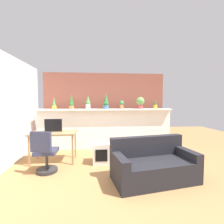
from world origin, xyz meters
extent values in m
plane|color=#9E7042|center=(0.00, 0.00, 0.00)|extent=(12.00, 12.00, 0.00)
cube|color=white|center=(0.00, 2.00, 0.62)|extent=(4.20, 0.16, 1.24)
cube|color=white|center=(0.00, 1.96, 1.26)|extent=(4.20, 0.38, 0.04)
cube|color=brown|center=(0.00, 2.60, 1.25)|extent=(4.20, 0.10, 2.50)
cylinder|color=gold|center=(-1.60, 1.98, 1.33)|extent=(0.13, 0.13, 0.10)
cone|color=#4C9347|center=(-1.60, 1.98, 1.52)|extent=(0.10, 0.10, 0.29)
cylinder|color=#C66B42|center=(-1.08, 1.96, 1.33)|extent=(0.16, 0.16, 0.10)
sphere|color=#2D7033|center=(-1.08, 1.96, 1.42)|extent=(0.14, 0.14, 0.14)
cone|color=#2D7033|center=(-1.08, 1.96, 1.61)|extent=(0.12, 0.12, 0.32)
cylinder|color=silver|center=(-0.57, 1.99, 1.35)|extent=(0.14, 0.14, 0.15)
sphere|color=#4C9347|center=(-0.57, 1.99, 1.47)|extent=(0.14, 0.14, 0.14)
cone|color=#4C9347|center=(-0.57, 1.99, 1.60)|extent=(0.12, 0.12, 0.21)
cylinder|color=#386B84|center=(0.00, 1.99, 1.34)|extent=(0.18, 0.18, 0.12)
sphere|color=#2D7033|center=(0.00, 1.99, 1.45)|extent=(0.17, 0.17, 0.17)
cone|color=#2D7033|center=(0.00, 1.99, 1.63)|extent=(0.14, 0.14, 0.31)
cylinder|color=#C66B42|center=(0.50, 1.99, 1.34)|extent=(0.12, 0.12, 0.13)
sphere|color=#3D843D|center=(0.50, 1.99, 1.46)|extent=(0.15, 0.15, 0.15)
cylinder|color=#B7474C|center=(1.11, 1.95, 1.35)|extent=(0.15, 0.15, 0.14)
sphere|color=#669E4C|center=(1.11, 1.95, 1.52)|extent=(0.26, 0.26, 0.26)
cylinder|color=gold|center=(1.62, 1.97, 1.34)|extent=(0.12, 0.12, 0.12)
cone|color=#2D7033|center=(1.62, 1.97, 1.49)|extent=(0.09, 0.09, 0.19)
cylinder|color=#99754C|center=(-1.87, 0.68, 0.35)|extent=(0.04, 0.04, 0.71)
cylinder|color=#99754C|center=(-0.87, 0.68, 0.35)|extent=(0.04, 0.04, 0.71)
cylinder|color=#99754C|center=(-1.87, 1.18, 0.35)|extent=(0.04, 0.04, 0.71)
cylinder|color=#99754C|center=(-0.87, 1.18, 0.35)|extent=(0.04, 0.04, 0.71)
cube|color=#99754C|center=(-1.37, 0.93, 0.73)|extent=(1.10, 0.60, 0.04)
cube|color=black|center=(-1.39, 1.01, 0.91)|extent=(0.43, 0.04, 0.32)
cylinder|color=#262628|center=(-1.37, 0.34, 0.04)|extent=(0.44, 0.44, 0.07)
cylinder|color=#333333|center=(-1.37, 0.34, 0.24)|extent=(0.06, 0.06, 0.34)
cube|color=#2D334C|center=(-1.37, 0.34, 0.45)|extent=(0.44, 0.44, 0.08)
cube|color=#2D334C|center=(-1.42, 0.15, 0.70)|extent=(0.44, 0.19, 0.42)
cube|color=silver|center=(-0.19, 0.75, 0.25)|extent=(0.40, 0.40, 0.50)
cube|color=black|center=(-0.19, 0.56, 0.25)|extent=(0.28, 0.04, 0.28)
cube|color=black|center=(0.79, -0.26, 0.20)|extent=(1.67, 1.01, 0.40)
cube|color=black|center=(0.74, 0.03, 0.60)|extent=(1.56, 0.42, 0.40)
cube|color=black|center=(0.10, -0.38, 0.48)|extent=(0.29, 0.78, 0.16)
cube|color=black|center=(1.48, -0.14, 0.48)|extent=(0.29, 0.78, 0.16)
camera|label=1|loc=(-0.29, -3.19, 1.52)|focal=26.10mm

